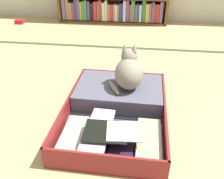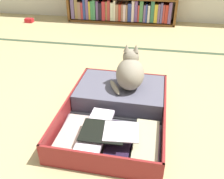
% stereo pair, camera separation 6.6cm
% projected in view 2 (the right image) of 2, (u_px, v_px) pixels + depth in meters
% --- Properties ---
extents(ground_plane, '(10.00, 10.00, 0.00)m').
position_uv_depth(ground_plane, '(114.00, 150.00, 1.28)').
color(ground_plane, tan).
extents(tatami_border, '(4.80, 0.05, 0.00)m').
position_uv_depth(tatami_border, '(138.00, 48.00, 2.44)').
color(tatami_border, '#334631').
rests_on(tatami_border, ground_plane).
extents(open_suitcase, '(0.59, 0.82, 0.13)m').
position_uv_depth(open_suitcase, '(117.00, 106.00, 1.51)').
color(open_suitcase, maroon).
rests_on(open_suitcase, ground_plane).
extents(black_cat, '(0.23, 0.25, 0.27)m').
position_uv_depth(black_cat, '(130.00, 72.00, 1.52)').
color(black_cat, gray).
rests_on(black_cat, open_suitcase).
extents(small_red_pouch, '(0.10, 0.07, 0.05)m').
position_uv_depth(small_red_pouch, '(29.00, 20.00, 3.19)').
color(small_red_pouch, red).
rests_on(small_red_pouch, ground_plane).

